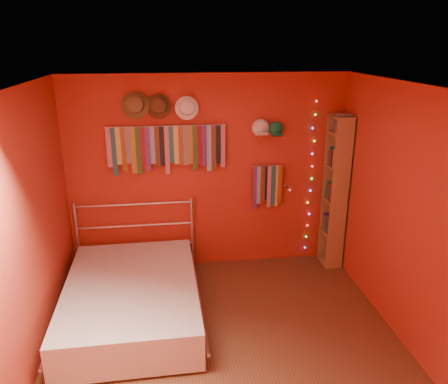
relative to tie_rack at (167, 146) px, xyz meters
name	(u,v)px	position (x,y,z in m)	size (l,w,h in m)	color
ground	(227,347)	(0.50, -1.69, -1.64)	(3.50, 3.50, 0.00)	brown
back_wall	(208,174)	(0.50, 0.06, -0.39)	(3.50, 0.02, 2.50)	maroon
right_wall	(411,221)	(2.25, -1.69, -0.39)	(0.02, 3.50, 2.50)	maroon
left_wall	(22,242)	(-1.25, -1.69, -0.39)	(0.02, 3.50, 2.50)	maroon
ceiling	(227,88)	(0.50, -1.69, 0.86)	(3.50, 3.50, 0.02)	white
tie_rack	(167,146)	(0.00, 0.00, 0.00)	(1.45, 0.03, 0.60)	silver
small_tie_rack	(268,185)	(1.27, 0.00, -0.55)	(0.40, 0.03, 0.58)	silver
fedora_olive	(135,105)	(-0.35, -0.04, 0.51)	(0.32, 0.17, 0.32)	brown
fedora_brown	(158,106)	(-0.08, -0.03, 0.49)	(0.29, 0.16, 0.29)	#4E321C
fedora_white	(187,108)	(0.25, -0.03, 0.47)	(0.28, 0.15, 0.28)	white
cap_white	(261,128)	(1.15, 0.01, 0.20)	(0.20, 0.25, 0.20)	white
cap_green	(276,129)	(1.35, 0.01, 0.18)	(0.18, 0.23, 0.18)	#1B7B4E
fairy_lights	(311,179)	(1.84, 0.02, -0.49)	(0.06, 0.02, 2.02)	#FF3333
reading_lamp	(289,189)	(1.51, -0.15, -0.57)	(0.06, 0.28, 0.08)	silver
bookshelf	(338,192)	(2.16, -0.16, -0.63)	(0.25, 0.34, 2.00)	olive
bed	(132,299)	(-0.45, -1.06, -1.42)	(1.51, 2.04, 0.98)	silver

